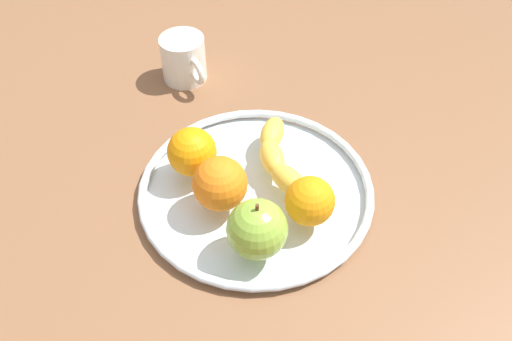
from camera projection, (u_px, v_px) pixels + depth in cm
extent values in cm
cube|color=brown|center=(256.00, 203.00, 77.48)|extent=(144.13, 144.13, 4.00)
cylinder|color=silver|center=(256.00, 193.00, 75.79)|extent=(31.14, 31.14, 0.60)
torus|color=silver|center=(256.00, 188.00, 75.13)|extent=(32.44, 32.44, 1.20)
ellipsoid|color=gold|center=(272.00, 134.00, 79.35)|extent=(6.80, 6.96, 3.30)
ellipsoid|color=gold|center=(272.00, 157.00, 76.06)|extent=(7.17, 5.23, 3.30)
ellipsoid|color=gold|center=(289.00, 180.00, 73.13)|extent=(6.87, 4.24, 3.30)
ellipsoid|color=brown|center=(304.00, 193.00, 71.63)|extent=(2.33, 2.59, 2.31)
sphere|color=#8BB73B|center=(257.00, 229.00, 64.98)|extent=(7.48, 7.48, 7.48)
cylinder|color=#593819|center=(257.00, 208.00, 62.10)|extent=(0.44, 0.44, 1.20)
sphere|color=orange|center=(192.00, 152.00, 74.31)|extent=(6.82, 6.82, 6.82)
sphere|color=orange|center=(310.00, 201.00, 68.63)|extent=(6.43, 6.43, 6.43)
sphere|color=orange|center=(220.00, 184.00, 70.01)|extent=(7.22, 7.22, 7.22)
cylinder|color=white|center=(183.00, 59.00, 91.21)|extent=(7.41, 7.41, 7.74)
torus|color=white|center=(197.00, 72.00, 88.08)|extent=(4.40, 1.00, 4.40)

